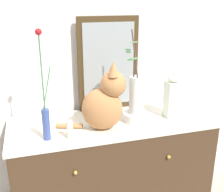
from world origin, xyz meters
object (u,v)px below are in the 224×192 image
at_px(sideboard, 112,171).
at_px(mirror_leaning, 108,64).
at_px(cat_sitting, 105,102).
at_px(bowl_porcelain, 136,117).
at_px(candle_pillar, 70,130).
at_px(vase_slim_green, 45,112).
at_px(vase_glass_clear, 136,93).
at_px(jar_lidded_porcelain, 173,96).

relative_size(sideboard, mirror_leaning, 2.03).
xyz_separation_m(cat_sitting, bowl_porcelain, (0.23, 0.06, -0.15)).
bearing_deg(cat_sitting, candle_pillar, -164.31).
bearing_deg(vase_slim_green, bowl_porcelain, 9.32).
xyz_separation_m(sideboard, bowl_porcelain, (0.16, -0.04, 0.43)).
xyz_separation_m(cat_sitting, vase_glass_clear, (0.23, 0.06, 0.02)).
relative_size(sideboard, bowl_porcelain, 8.02).
distance_m(sideboard, jar_lidded_porcelain, 0.69).
bearing_deg(bowl_porcelain, sideboard, 165.53).
distance_m(bowl_porcelain, vase_glass_clear, 0.17).
relative_size(cat_sitting, candle_pillar, 3.53).
height_order(mirror_leaning, jar_lidded_porcelain, mirror_leaning).
height_order(bowl_porcelain, candle_pillar, candle_pillar).
height_order(cat_sitting, bowl_porcelain, cat_sitting).
bearing_deg(mirror_leaning, vase_glass_clear, -68.25).
xyz_separation_m(cat_sitting, jar_lidded_porcelain, (0.50, 0.06, -0.03)).
bearing_deg(cat_sitting, vase_glass_clear, 13.93).
relative_size(vase_slim_green, bowl_porcelain, 3.76).
bearing_deg(mirror_leaning, candle_pillar, -131.48).
height_order(jar_lidded_porcelain, candle_pillar, jar_lidded_porcelain).
bearing_deg(bowl_porcelain, mirror_leaning, 112.11).
distance_m(vase_slim_green, candle_pillar, 0.18).
relative_size(sideboard, vase_glass_clear, 2.48).
bearing_deg(bowl_porcelain, jar_lidded_porcelain, 0.45).
bearing_deg(vase_glass_clear, bowl_porcelain, 14.38).
xyz_separation_m(vase_slim_green, candle_pillar, (0.13, -0.03, -0.12)).
xyz_separation_m(mirror_leaning, candle_pillar, (-0.35, -0.40, -0.28)).
distance_m(vase_slim_green, bowl_porcelain, 0.62).
bearing_deg(candle_pillar, vase_glass_clear, 14.82).
height_order(cat_sitting, vase_glass_clear, vase_glass_clear).
bearing_deg(cat_sitting, vase_slim_green, -173.69).
relative_size(vase_glass_clear, jar_lidded_porcelain, 1.69).
height_order(vase_slim_green, jar_lidded_porcelain, vase_slim_green).
relative_size(vase_slim_green, jar_lidded_porcelain, 1.96).
relative_size(cat_sitting, jar_lidded_porcelain, 1.33).
bearing_deg(sideboard, vase_glass_clear, -14.81).
relative_size(sideboard, jar_lidded_porcelain, 4.18).
bearing_deg(mirror_leaning, vase_slim_green, -142.23).
distance_m(sideboard, cat_sitting, 0.59).
xyz_separation_m(mirror_leaning, bowl_porcelain, (0.11, -0.28, -0.31)).
bearing_deg(sideboard, cat_sitting, -128.13).
bearing_deg(bowl_porcelain, candle_pillar, -165.19).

